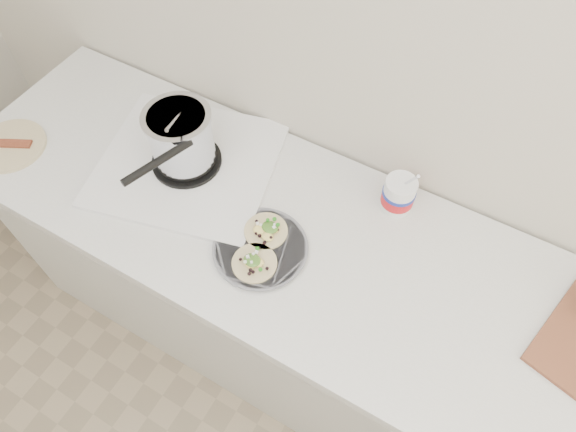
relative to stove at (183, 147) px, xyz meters
The scene contains 5 objects.
counter 0.76m from the stove, ahead, with size 2.44×0.66×0.90m.
stove is the anchor object (origin of this frame).
taco_plate 0.39m from the stove, 22.60° to the right, with size 0.26×0.26×0.04m.
tub 0.64m from the stove, 15.69° to the left, with size 0.09×0.09×0.21m.
bacon_plate 0.58m from the stove, 157.60° to the right, with size 0.22×0.22×0.02m.
Camera 1 is at (0.23, 0.74, 2.12)m, focal length 32.00 mm.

